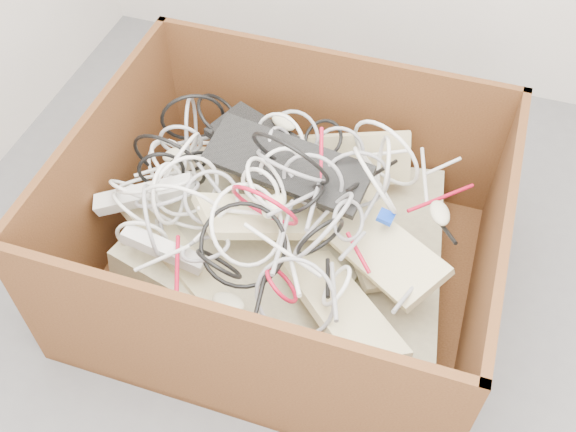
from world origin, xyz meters
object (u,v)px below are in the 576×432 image
(cardboard_box, at_px, (281,251))
(power_strip_right, at_px, (163,249))
(vga_plug, at_px, (386,217))
(power_strip_left, at_px, (144,195))

(cardboard_box, distance_m, power_strip_right, 0.40)
(power_strip_right, bearing_deg, cardboard_box, 43.37)
(cardboard_box, distance_m, vga_plug, 0.38)
(power_strip_right, height_order, vga_plug, vga_plug)
(cardboard_box, relative_size, power_strip_left, 3.91)
(cardboard_box, xyz_separation_m, power_strip_left, (-0.41, -0.07, 0.20))
(power_strip_left, bearing_deg, vga_plug, -11.51)
(power_strip_left, bearing_deg, power_strip_right, -70.63)
(vga_plug, bearing_deg, power_strip_right, -146.59)
(cardboard_box, relative_size, power_strip_right, 4.89)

